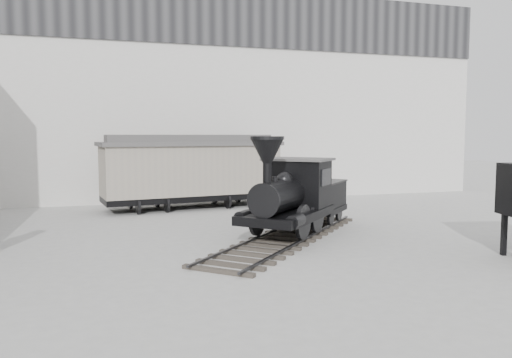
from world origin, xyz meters
name	(u,v)px	position (x,y,z in m)	size (l,w,h in m)	color
ground	(275,271)	(0.00, 0.00, 0.00)	(90.00, 90.00, 0.00)	#9E9E9B
north_wall	(183,95)	(0.00, 14.98, 5.55)	(34.00, 2.51, 11.00)	silver
locomotive	(294,200)	(2.08, 3.98, 1.22)	(7.83, 8.22, 3.29)	#36322C
boxcar	(192,170)	(-0.16, 11.49, 1.80)	(8.68, 3.75, 3.44)	black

